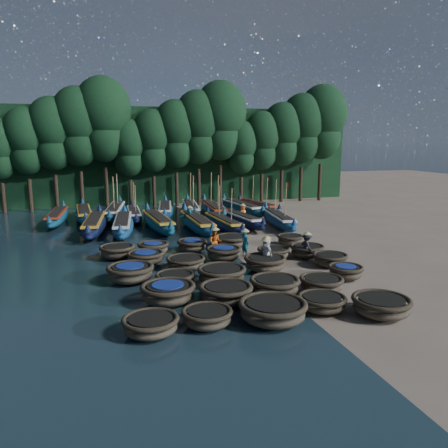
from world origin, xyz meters
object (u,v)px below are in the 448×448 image
object	(u,v)px
long_boat_3	(123,225)
coracle_5	(168,292)
long_boat_2	(95,224)
coracle_21	(153,248)
coracle_1	(207,317)
long_boat_12	(134,214)
long_boat_10	(84,214)
coracle_23	(231,241)
long_boat_13	(165,210)
long_boat_14	(191,209)
coracle_17	(224,253)
coracle_2	(273,311)
long_boat_8	(278,219)
coracle_10	(130,272)
coracle_14	(330,259)
fisherman_2	(215,241)
coracle_18	(273,252)
coracle_7	(275,286)
coracle_3	(322,302)
fisherman_5	(190,217)
coracle_0	(151,325)
long_boat_7	(240,219)
fisherman_1	(245,241)
coracle_8	(321,284)
coracle_12	(222,275)
coracle_9	(346,271)
coracle_16	(186,262)
coracle_24	(290,240)
long_boat_6	(223,223)
coracle_15	(146,257)
fisherman_0	(266,251)
fisherman_3	(307,246)
long_boat_15	(213,210)
coracle_4	(381,305)
coracle_19	(307,250)
long_boat_11	(115,212)
coracle_22	(192,245)
long_boat_16	(241,208)
long_boat_17	(258,206)
coracle_6	(226,293)
long_boat_9	(57,217)
fisherman_4	(266,253)
long_boat_5	(197,223)
coracle_13	(265,263)
coracle_11	(175,279)
coracle_20	(117,251)

from	to	relation	value
long_boat_3	coracle_5	bearing A→B (deg)	-81.02
long_boat_2	coracle_21	bearing A→B (deg)	-60.82
coracle_1	long_boat_12	xyz separation A→B (m)	(-0.81, 22.69, 0.11)
long_boat_3	long_boat_10	size ratio (longest dim) A/B	1.06
coracle_23	long_boat_13	xyz separation A→B (m)	(-2.28, 12.66, 0.11)
long_boat_14	coracle_17	bearing A→B (deg)	-87.75
coracle_2	long_boat_8	world-z (taller)	long_boat_8
coracle_5	long_boat_10	size ratio (longest dim) A/B	0.30
coracle_10	coracle_14	distance (m)	10.47
fisherman_2	coracle_18	bearing A→B (deg)	-7.66
coracle_2	coracle_7	bearing A→B (deg)	66.10
coracle_3	fisherman_5	bearing A→B (deg)	95.42
coracle_21	coracle_10	bearing A→B (deg)	-109.13
coracle_0	coracle_1	xyz separation A→B (m)	(2.04, 0.14, -0.00)
long_boat_7	fisherman_1	size ratio (longest dim) A/B	4.52
coracle_8	coracle_12	world-z (taller)	coracle_12
coracle_9	long_boat_8	bearing A→B (deg)	81.22
coracle_16	long_boat_8	size ratio (longest dim) A/B	0.28
coracle_2	coracle_24	distance (m)	12.30
long_boat_6	coracle_16	bearing A→B (deg)	-121.42
coracle_9	long_boat_8	size ratio (longest dim) A/B	0.21
coracle_15	fisherman_0	size ratio (longest dim) A/B	1.15
long_boat_8	fisherman_3	size ratio (longest dim) A/B	4.75
coracle_23	long_boat_15	size ratio (longest dim) A/B	0.26
long_boat_15	coracle_17	bearing A→B (deg)	-99.57
coracle_4	coracle_19	xyz separation A→B (m)	(1.17, 8.56, -0.02)
coracle_9	long_boat_7	size ratio (longest dim) A/B	0.22
long_boat_2	long_boat_11	bearing A→B (deg)	78.63
long_boat_3	long_boat_12	size ratio (longest dim) A/B	1.20
coracle_15	long_boat_13	size ratio (longest dim) A/B	0.25
coracle_22	long_boat_15	xyz separation A→B (m)	(4.37, 11.83, 0.17)
coracle_2	coracle_23	size ratio (longest dim) A/B	1.38
coracle_7	long_boat_16	distance (m)	21.47
coracle_22	long_boat_14	distance (m)	13.13
coracle_10	fisherman_2	size ratio (longest dim) A/B	1.51
coracle_10	long_boat_17	bearing A→B (deg)	53.84
coracle_6	fisherman_5	distance (m)	16.09
long_boat_9	long_boat_13	size ratio (longest dim) A/B	1.00
long_boat_6	fisherman_4	bearing A→B (deg)	-98.01
coracle_17	long_boat_3	size ratio (longest dim) A/B	0.24
coracle_8	long_boat_15	xyz separation A→B (m)	(0.34, 20.43, 0.19)
coracle_2	long_boat_7	bearing A→B (deg)	75.62
long_boat_5	coracle_13	bearing A→B (deg)	-85.25
coracle_11	long_boat_7	size ratio (longest dim) A/B	0.26
coracle_18	long_boat_9	bearing A→B (deg)	130.86
fisherman_3	fisherman_5	bearing A→B (deg)	14.40
coracle_19	coracle_15	bearing A→B (deg)	173.36
coracle_20	long_boat_10	distance (m)	13.32
coracle_16	coracle_18	size ratio (longest dim) A/B	1.09
coracle_21	coracle_24	bearing A→B (deg)	-0.54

